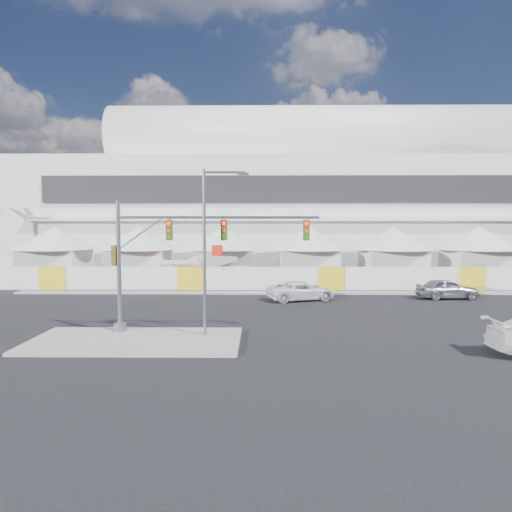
{
  "coord_description": "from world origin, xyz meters",
  "views": [
    {
      "loc": [
        0.01,
        -24.44,
        5.65
      ],
      "look_at": [
        -0.36,
        10.0,
        3.24
      ],
      "focal_mm": 32.0,
      "sensor_mm": 36.0,
      "label": 1
    }
  ],
  "objects_px": {
    "traffic_mast": "(165,257)",
    "streetlight_median": "(209,240)",
    "pickup_curb": "(301,291)",
    "sedan_silver": "(447,289)",
    "boom_lift": "(174,273)"
  },
  "relations": [
    {
      "from": "traffic_mast",
      "to": "boom_lift",
      "type": "xyz_separation_m",
      "value": [
        -3.45,
        20.31,
        -2.98
      ]
    },
    {
      "from": "traffic_mast",
      "to": "streetlight_median",
      "type": "relative_size",
      "value": 1.28
    },
    {
      "from": "streetlight_median",
      "to": "pickup_curb",
      "type": "bearing_deg",
      "value": 63.88
    },
    {
      "from": "streetlight_median",
      "to": "boom_lift",
      "type": "distance_m",
      "value": 22.2
    },
    {
      "from": "sedan_silver",
      "to": "streetlight_median",
      "type": "relative_size",
      "value": 0.55
    },
    {
      "from": "pickup_curb",
      "to": "boom_lift",
      "type": "height_order",
      "value": "boom_lift"
    },
    {
      "from": "sedan_silver",
      "to": "streetlight_median",
      "type": "distance_m",
      "value": 21.03
    },
    {
      "from": "sedan_silver",
      "to": "pickup_curb",
      "type": "bearing_deg",
      "value": 89.88
    },
    {
      "from": "pickup_curb",
      "to": "streetlight_median",
      "type": "height_order",
      "value": "streetlight_median"
    },
    {
      "from": "sedan_silver",
      "to": "pickup_curb",
      "type": "distance_m",
      "value": 11.15
    },
    {
      "from": "boom_lift",
      "to": "streetlight_median",
      "type": "bearing_deg",
      "value": -71.68
    },
    {
      "from": "pickup_curb",
      "to": "streetlight_median",
      "type": "distance_m",
      "value": 13.34
    },
    {
      "from": "pickup_curb",
      "to": "boom_lift",
      "type": "xyz_separation_m",
      "value": [
        -11.34,
        9.71,
        0.28
      ]
    },
    {
      "from": "streetlight_median",
      "to": "sedan_silver",
      "type": "bearing_deg",
      "value": 35.92
    },
    {
      "from": "boom_lift",
      "to": "sedan_silver",
      "type": "bearing_deg",
      "value": -18.76
    }
  ]
}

